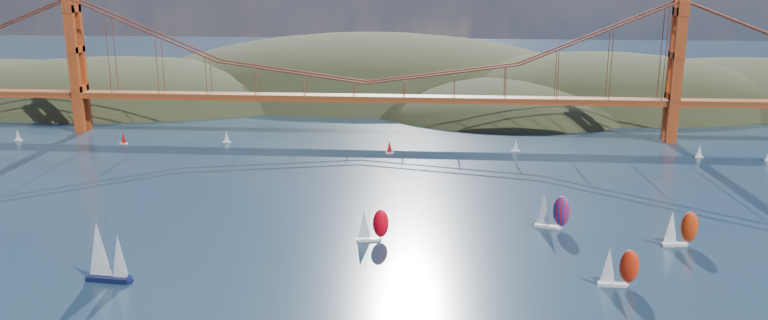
{
  "coord_description": "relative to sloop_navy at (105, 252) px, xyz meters",
  "views": [
    {
      "loc": [
        31.06,
        -116.72,
        67.8
      ],
      "look_at": [
        14.24,
        90.0,
        13.53
      ],
      "focal_mm": 35.0,
      "sensor_mm": 36.0,
      "label": 1
    }
  ],
  "objects": [
    {
      "name": "headlands",
      "position": [
        87.33,
        247.24,
        -19.21
      ],
      "size": [
        725.0,
        225.0,
        96.0
      ],
      "color": "black",
      "rests_on": "ground"
    },
    {
      "name": "bridge",
      "position": [
        40.63,
        148.95,
        25.48
      ],
      "size": [
        552.0,
        12.0,
        55.0
      ],
      "color": "brown",
      "rests_on": "ground"
    },
    {
      "name": "sloop_navy",
      "position": [
        0.0,
        0.0,
        0.0
      ],
      "size": [
        10.03,
        5.94,
        15.3
      ],
      "rotation": [
        0.0,
        0.0,
        -0.09
      ],
      "color": "black",
      "rests_on": "ground"
    },
    {
      "name": "racer_0",
      "position": [
        55.97,
        29.54,
        -2.33
      ],
      "size": [
        8.32,
        4.2,
        9.35
      ],
      "rotation": [
        0.0,
        0.0,
        0.17
      ],
      "color": "white",
      "rests_on": "ground"
    },
    {
      "name": "racer_1",
      "position": [
        111.77,
        6.36,
        -2.2
      ],
      "size": [
        8.41,
        3.47,
        9.64
      ],
      "rotation": [
        0.0,
        0.0,
        -0.04
      ],
      "color": "silver",
      "rests_on": "ground"
    },
    {
      "name": "racer_2",
      "position": [
        132.31,
        32.25,
        -1.98
      ],
      "size": [
        8.94,
        4.14,
        10.1
      ],
      "rotation": [
        0.0,
        0.0,
        0.12
      ],
      "color": "silver",
      "rests_on": "ground"
    },
    {
      "name": "racer_rwb",
      "position": [
        102.46,
        42.53,
        -1.8
      ],
      "size": [
        9.35,
        5.6,
        10.47
      ],
      "rotation": [
        0.0,
        0.0,
        -0.29
      ],
      "color": "white",
      "rests_on": "ground"
    },
    {
      "name": "distant_boat_1",
      "position": [
        -95.17,
        129.16,
        -4.34
      ],
      "size": [
        3.0,
        2.0,
        4.7
      ],
      "color": "silver",
      "rests_on": "ground"
    },
    {
      "name": "distant_boat_2",
      "position": [
        -50.82,
        126.79,
        -4.34
      ],
      "size": [
        3.0,
        2.0,
        4.7
      ],
      "color": "silver",
      "rests_on": "ground"
    },
    {
      "name": "distant_boat_3",
      "position": [
        -11.41,
        132.37,
        -4.34
      ],
      "size": [
        3.0,
        2.0,
        4.7
      ],
      "color": "silver",
      "rests_on": "ground"
    },
    {
      "name": "distant_boat_4",
      "position": [
        166.08,
        123.18,
        -4.34
      ],
      "size": [
        3.0,
        2.0,
        4.7
      ],
      "color": "silver",
      "rests_on": "ground"
    },
    {
      "name": "distant_boat_8",
      "position": [
        100.49,
        126.78,
        -4.34
      ],
      "size": [
        3.0,
        2.0,
        4.7
      ],
      "color": "silver",
      "rests_on": "ground"
    },
    {
      "name": "distant_boat_9",
      "position": [
        53.66,
        120.62,
        -4.34
      ],
      "size": [
        3.0,
        2.0,
        4.7
      ],
      "color": "silver",
      "rests_on": "ground"
    }
  ]
}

